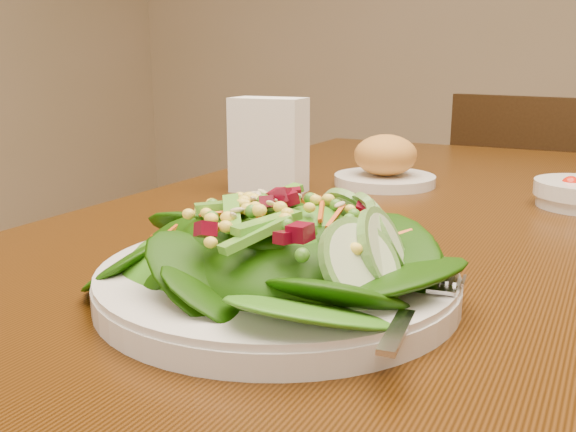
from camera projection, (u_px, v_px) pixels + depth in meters
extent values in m
cube|color=#45240A|center=(442.00, 231.00, 0.84)|extent=(0.90, 1.40, 0.04)
cylinder|color=black|center=(346.00, 295.00, 1.65)|extent=(0.07, 0.07, 0.71)
cube|color=black|center=(531.00, 245.00, 1.92)|extent=(0.46, 0.46, 0.04)
cylinder|color=black|center=(492.00, 284.00, 2.20)|extent=(0.04, 0.04, 0.38)
cylinder|color=black|center=(566.00, 344.00, 1.74)|extent=(0.04, 0.04, 0.38)
cylinder|color=black|center=(450.00, 314.00, 1.95)|extent=(0.04, 0.04, 0.38)
cube|color=black|center=(516.00, 177.00, 1.72)|extent=(0.37, 0.10, 0.43)
cylinder|color=silver|center=(277.00, 284.00, 0.56)|extent=(0.31, 0.31, 0.02)
ellipsoid|color=black|center=(277.00, 247.00, 0.55)|extent=(0.21, 0.21, 0.05)
cube|color=silver|center=(417.00, 307.00, 0.47)|extent=(0.05, 0.18, 0.01)
cylinder|color=silver|center=(385.00, 180.00, 1.04)|extent=(0.16, 0.16, 0.02)
ellipsoid|color=#AA7F3A|center=(386.00, 155.00, 1.03)|extent=(0.10, 0.10, 0.07)
sphere|color=red|center=(571.00, 186.00, 0.88)|extent=(0.03, 0.03, 0.03)
cube|color=white|center=(269.00, 145.00, 0.97)|extent=(0.11, 0.07, 0.14)
cube|color=white|center=(269.00, 138.00, 0.97)|extent=(0.10, 0.06, 0.12)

